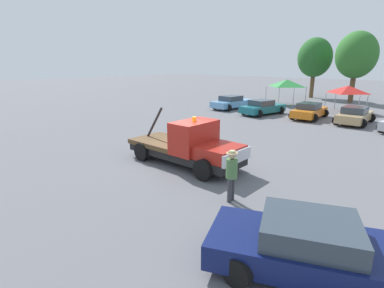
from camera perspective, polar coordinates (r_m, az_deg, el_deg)
ground_plane at (r=14.11m, az=-1.50°, el=-3.75°), size 160.00×160.00×0.00m
tow_truck at (r=13.61m, az=-0.44°, el=-0.45°), size 5.84×2.33×2.51m
foreground_car at (r=7.50m, az=22.74°, el=-17.91°), size 5.25×3.78×1.34m
person_near_truck at (r=10.16m, az=7.55°, el=-5.26°), size 0.40×0.40×1.81m
parked_car_skyblue at (r=31.01m, az=7.61°, el=7.87°), size 2.63×4.93×1.34m
parked_car_teal at (r=28.01m, az=13.25°, el=6.80°), size 2.87×4.70×1.34m
parked_car_orange at (r=27.16m, az=21.43°, el=5.90°), size 2.54×4.42×1.34m
parked_car_tan at (r=26.31m, az=28.57°, el=4.81°), size 2.47×4.46×1.34m
canopy_tent_green at (r=35.17m, az=17.62°, el=11.00°), size 3.27×3.27×2.77m
canopy_tent_red at (r=31.87m, az=27.57°, el=9.20°), size 2.95×2.95×2.50m
tree_left at (r=39.89m, az=28.84°, el=14.60°), size 4.47×4.47×7.98m
tree_center at (r=43.45m, az=22.36°, el=14.97°), size 4.30×4.30×7.69m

